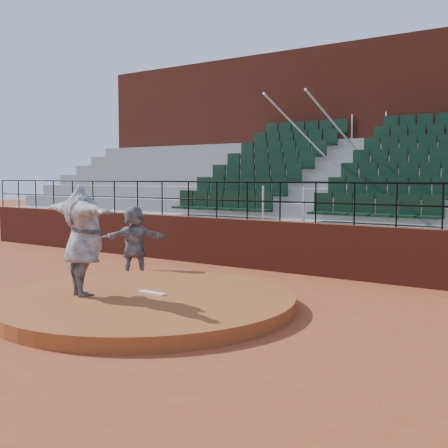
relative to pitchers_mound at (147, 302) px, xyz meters
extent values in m
plane|color=#9B4423|center=(0.00, 0.00, -0.12)|extent=(90.00, 90.00, 0.00)
cylinder|color=#9D4E23|center=(0.00, 0.00, 0.00)|extent=(5.50, 5.50, 0.25)
cube|color=white|center=(0.00, 0.15, 0.14)|extent=(0.60, 0.15, 0.03)
cube|color=maroon|center=(0.00, 5.00, 0.53)|extent=(24.00, 0.30, 1.30)
cylinder|color=black|center=(0.00, 5.00, 2.17)|extent=(24.00, 0.05, 0.05)
cylinder|color=black|center=(0.00, 5.00, 1.68)|extent=(24.00, 0.04, 0.04)
cylinder|color=black|center=(-12.00, 5.00, 1.67)|extent=(0.04, 0.04, 1.00)
cylinder|color=black|center=(-11.00, 5.00, 1.67)|extent=(0.04, 0.04, 1.00)
cylinder|color=black|center=(-10.00, 5.00, 1.67)|extent=(0.04, 0.04, 1.00)
cylinder|color=black|center=(-9.00, 5.00, 1.67)|extent=(0.04, 0.04, 1.00)
cylinder|color=black|center=(-8.00, 5.00, 1.67)|extent=(0.04, 0.04, 1.00)
cylinder|color=black|center=(-7.00, 5.00, 1.67)|extent=(0.04, 0.04, 1.00)
cylinder|color=black|center=(-6.00, 5.00, 1.67)|extent=(0.04, 0.04, 1.00)
cylinder|color=black|center=(-5.00, 5.00, 1.67)|extent=(0.04, 0.04, 1.00)
cylinder|color=black|center=(-4.00, 5.00, 1.67)|extent=(0.04, 0.04, 1.00)
cylinder|color=black|center=(-3.00, 5.00, 1.67)|extent=(0.04, 0.04, 1.00)
cylinder|color=black|center=(-2.00, 5.00, 1.67)|extent=(0.04, 0.04, 1.00)
cylinder|color=black|center=(-1.00, 5.00, 1.67)|extent=(0.04, 0.04, 1.00)
cylinder|color=black|center=(0.00, 5.00, 1.67)|extent=(0.04, 0.04, 1.00)
cylinder|color=black|center=(1.00, 5.00, 1.67)|extent=(0.04, 0.04, 1.00)
cylinder|color=black|center=(2.00, 5.00, 1.67)|extent=(0.04, 0.04, 1.00)
cylinder|color=black|center=(3.00, 5.00, 1.67)|extent=(0.04, 0.04, 1.00)
cylinder|color=black|center=(4.00, 5.00, 1.67)|extent=(0.04, 0.04, 1.00)
cube|color=gray|center=(0.00, 5.58, 0.53)|extent=(24.00, 0.85, 1.30)
cube|color=black|center=(-2.25, 5.59, 1.54)|extent=(3.30, 0.48, 0.72)
cube|color=black|center=(2.25, 5.59, 1.54)|extent=(3.30, 0.48, 0.72)
cube|color=gray|center=(0.00, 6.43, 0.73)|extent=(24.00, 0.85, 1.70)
cube|color=black|center=(-2.25, 6.44, 1.94)|extent=(3.30, 0.48, 0.72)
cube|color=black|center=(2.25, 6.44, 1.94)|extent=(3.30, 0.48, 0.72)
cube|color=gray|center=(0.00, 7.28, 0.93)|extent=(24.00, 0.85, 2.10)
cube|color=black|center=(-2.25, 7.29, 2.33)|extent=(3.30, 0.48, 0.72)
cube|color=black|center=(2.25, 7.29, 2.33)|extent=(3.30, 0.48, 0.72)
cube|color=gray|center=(0.00, 8.12, 1.12)|extent=(24.00, 0.85, 2.50)
cube|color=black|center=(-2.25, 8.13, 2.73)|extent=(3.30, 0.48, 0.72)
cube|color=black|center=(2.25, 8.13, 2.73)|extent=(3.30, 0.48, 0.72)
cube|color=gray|center=(0.00, 8.97, 1.33)|extent=(24.00, 0.85, 2.90)
cube|color=black|center=(-2.25, 8.98, 3.14)|extent=(3.30, 0.48, 0.72)
cube|color=black|center=(2.25, 8.98, 3.14)|extent=(3.30, 0.48, 0.72)
cube|color=gray|center=(0.00, 9.82, 1.52)|extent=(24.00, 0.85, 3.30)
cube|color=black|center=(-2.25, 9.83, 3.53)|extent=(3.30, 0.48, 0.72)
cube|color=black|center=(2.25, 9.83, 3.53)|extent=(3.30, 0.48, 0.72)
cube|color=gray|center=(0.00, 10.68, 1.73)|extent=(24.00, 0.85, 3.70)
cube|color=black|center=(-2.25, 10.69, 3.94)|extent=(3.30, 0.48, 0.72)
cube|color=black|center=(2.25, 10.69, 3.94)|extent=(3.30, 0.48, 0.72)
cylinder|color=silver|center=(-0.60, 8.12, 3.28)|extent=(0.06, 5.97, 2.46)
cylinder|color=silver|center=(0.60, 8.12, 3.28)|extent=(0.06, 5.97, 2.46)
cube|color=maroon|center=(0.00, 12.60, 3.43)|extent=(24.00, 3.00, 7.10)
imported|color=black|center=(-0.94, -0.68, 1.15)|extent=(2.60, 1.35, 2.04)
imported|color=black|center=(-2.54, 2.31, 0.75)|extent=(1.55, 1.48, 1.75)
camera|label=1|loc=(7.06, -7.56, 2.32)|focal=45.00mm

